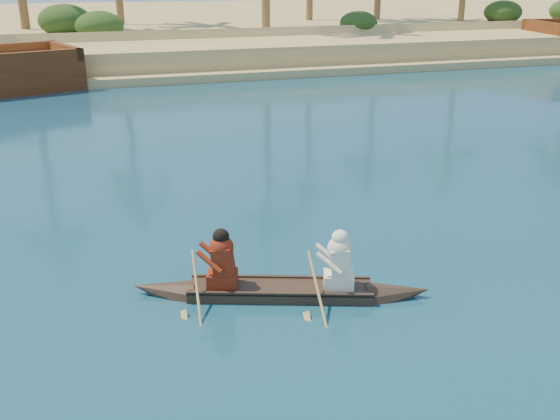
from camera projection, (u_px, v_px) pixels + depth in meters
name	position (u px, v px, depth m)	size (l,w,h in m)	color
ground	(503.00, 380.00, 7.44)	(160.00, 160.00, 0.00)	#0C294F
sandy_embankment	(128.00, 27.00, 48.87)	(150.00, 51.00, 1.50)	tan
shrub_cluster	(153.00, 36.00, 34.97)	(100.00, 6.00, 2.40)	#213E16
canoe	(280.00, 281.00, 9.30)	(4.41, 2.06, 1.23)	#34241C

